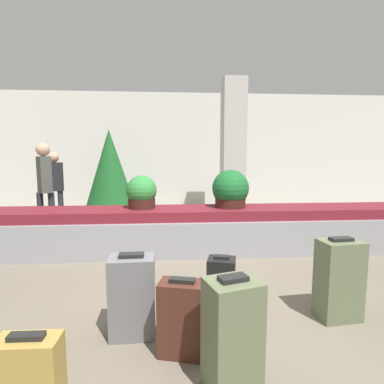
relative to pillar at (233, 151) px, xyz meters
The scene contains 15 objects.
ground_plane 4.46m from the pillar, 105.45° to the right, with size 18.00×18.00×0.00m, color #6B6051.
back_wall 1.94m from the pillar, 124.83° to the left, with size 18.00×0.06×3.20m.
carousel 2.82m from the pillar, 116.15° to the right, with size 7.84×0.90×0.68m.
pillar is the anchor object (origin of this frame).
suitcase_0 5.10m from the pillar, 106.09° to the right, with size 0.38×0.28×0.59m.
suitcase_1 4.96m from the pillar, 111.57° to the right, with size 0.37×0.27×0.70m.
suitcase_2 5.84m from the pillar, 113.34° to the right, with size 0.36×0.19×0.50m.
suitcase_3 4.51m from the pillar, 89.10° to the right, with size 0.39×0.28×0.76m.
suitcase_4 4.39m from the pillar, 103.25° to the right, with size 0.31×0.28×0.52m.
suitcase_5 5.35m from the pillar, 101.84° to the right, with size 0.38×0.34×0.75m.
potted_plant_0 2.38m from the pillar, 102.74° to the right, with size 0.57×0.57×0.59m.
potted_plant_1 2.98m from the pillar, 130.57° to the right, with size 0.47×0.47×0.51m.
traveler_0 3.95m from the pillar, 161.21° to the right, with size 0.33×0.37×1.71m.
traveler_1 3.93m from the pillar, behind, with size 0.34×0.22×1.56m.
decorated_tree 2.82m from the pillar, behind, with size 1.19×1.19×2.06m.
Camera 1 is at (-0.34, -2.81, 1.47)m, focal length 28.00 mm.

